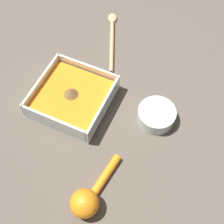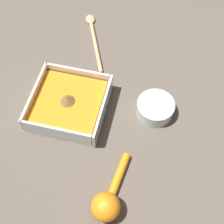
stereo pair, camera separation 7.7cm
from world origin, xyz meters
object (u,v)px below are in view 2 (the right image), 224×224
spice_bowl (155,108)px  square_dish (70,105)px  wooden_spoon (94,39)px  lemon_squeezer (108,202)px

spice_bowl → square_dish: bearing=101.2°
square_dish → wooden_spoon: bearing=0.7°
square_dish → lemon_squeezer: size_ratio=1.10×
lemon_squeezer → wooden_spoon: size_ratio=0.74×
spice_bowl → lemon_squeezer: 0.27m
lemon_squeezer → wooden_spoon: bearing=-154.0°
spice_bowl → wooden_spoon: size_ratio=0.42×
lemon_squeezer → wooden_spoon: lemon_squeezer is taller
spice_bowl → lemon_squeezer: size_ratio=0.57×
square_dish → wooden_spoon: (0.25, 0.00, -0.02)m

